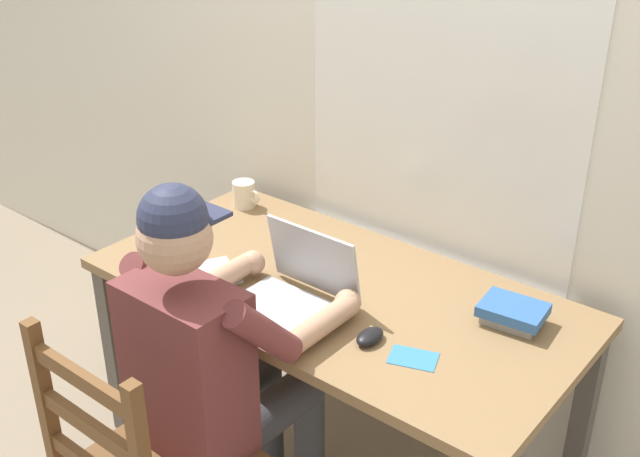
{
  "coord_description": "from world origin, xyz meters",
  "views": [
    {
      "loc": [
        1.28,
        -1.65,
        1.98
      ],
      "look_at": [
        -0.02,
        -0.05,
        0.95
      ],
      "focal_mm": 43.33,
      "sensor_mm": 36.0,
      "label": 1
    }
  ],
  "objects_px": {
    "coffee_mug_dark": "(299,250)",
    "landscape_photo_print": "(413,358)",
    "seated_person": "(216,358)",
    "laptop": "(296,290)",
    "computer_mouse": "(370,336)",
    "desk": "(334,310)",
    "book_stack_main": "(512,313)",
    "coffee_mug_white": "(244,194)"
  },
  "relations": [
    {
      "from": "laptop",
      "to": "desk",
      "type": "bearing_deg",
      "value": 82.59
    },
    {
      "from": "computer_mouse",
      "to": "landscape_photo_print",
      "type": "relative_size",
      "value": 0.77
    },
    {
      "from": "laptop",
      "to": "coffee_mug_dark",
      "type": "distance_m",
      "value": 0.27
    },
    {
      "from": "computer_mouse",
      "to": "coffee_mug_white",
      "type": "bearing_deg",
      "value": 154.47
    },
    {
      "from": "desk",
      "to": "book_stack_main",
      "type": "distance_m",
      "value": 0.57
    },
    {
      "from": "laptop",
      "to": "coffee_mug_white",
      "type": "distance_m",
      "value": 0.74
    },
    {
      "from": "landscape_photo_print",
      "to": "laptop",
      "type": "bearing_deg",
      "value": 159.74
    },
    {
      "from": "desk",
      "to": "landscape_photo_print",
      "type": "bearing_deg",
      "value": -22.0
    },
    {
      "from": "book_stack_main",
      "to": "landscape_photo_print",
      "type": "xyz_separation_m",
      "value": [
        -0.13,
        -0.32,
        -0.03
      ]
    },
    {
      "from": "book_stack_main",
      "to": "landscape_photo_print",
      "type": "bearing_deg",
      "value": -111.7
    },
    {
      "from": "desk",
      "to": "landscape_photo_print",
      "type": "distance_m",
      "value": 0.44
    },
    {
      "from": "seated_person",
      "to": "landscape_photo_print",
      "type": "bearing_deg",
      "value": 33.89
    },
    {
      "from": "book_stack_main",
      "to": "landscape_photo_print",
      "type": "height_order",
      "value": "book_stack_main"
    },
    {
      "from": "computer_mouse",
      "to": "seated_person",
      "type": "bearing_deg",
      "value": -136.9
    },
    {
      "from": "book_stack_main",
      "to": "desk",
      "type": "bearing_deg",
      "value": -162.93
    },
    {
      "from": "seated_person",
      "to": "laptop",
      "type": "relative_size",
      "value": 3.81
    },
    {
      "from": "coffee_mug_white",
      "to": "coffee_mug_dark",
      "type": "xyz_separation_m",
      "value": [
        0.45,
        -0.21,
        -0.0
      ]
    },
    {
      "from": "landscape_photo_print",
      "to": "seated_person",
      "type": "bearing_deg",
      "value": -165.83
    },
    {
      "from": "coffee_mug_white",
      "to": "landscape_photo_print",
      "type": "relative_size",
      "value": 0.95
    },
    {
      "from": "seated_person",
      "to": "coffee_mug_dark",
      "type": "relative_size",
      "value": 10.26
    },
    {
      "from": "coffee_mug_dark",
      "to": "book_stack_main",
      "type": "bearing_deg",
      "value": 8.8
    },
    {
      "from": "desk",
      "to": "laptop",
      "type": "height_order",
      "value": "laptop"
    },
    {
      "from": "coffee_mug_white",
      "to": "book_stack_main",
      "type": "distance_m",
      "value": 1.17
    },
    {
      "from": "computer_mouse",
      "to": "coffee_mug_white",
      "type": "height_order",
      "value": "coffee_mug_white"
    },
    {
      "from": "seated_person",
      "to": "desk",
      "type": "bearing_deg",
      "value": 83.57
    },
    {
      "from": "desk",
      "to": "coffee_mug_white",
      "type": "distance_m",
      "value": 0.7
    },
    {
      "from": "coffee_mug_dark",
      "to": "landscape_photo_print",
      "type": "distance_m",
      "value": 0.62
    },
    {
      "from": "coffee_mug_dark",
      "to": "seated_person",
      "type": "bearing_deg",
      "value": -75.5
    },
    {
      "from": "coffee_mug_dark",
      "to": "desk",
      "type": "bearing_deg",
      "value": -15.51
    },
    {
      "from": "landscape_photo_print",
      "to": "coffee_mug_white",
      "type": "bearing_deg",
      "value": 138.27
    },
    {
      "from": "laptop",
      "to": "coffee_mug_white",
      "type": "height_order",
      "value": "laptop"
    },
    {
      "from": "book_stack_main",
      "to": "computer_mouse",
      "type": "bearing_deg",
      "value": -128.66
    },
    {
      "from": "desk",
      "to": "computer_mouse",
      "type": "relative_size",
      "value": 15.55
    },
    {
      "from": "seated_person",
      "to": "computer_mouse",
      "type": "xyz_separation_m",
      "value": [
        0.31,
        0.29,
        0.05
      ]
    },
    {
      "from": "seated_person",
      "to": "coffee_mug_dark",
      "type": "distance_m",
      "value": 0.54
    },
    {
      "from": "laptop",
      "to": "landscape_photo_print",
      "type": "bearing_deg",
      "value": -0.54
    },
    {
      "from": "laptop",
      "to": "landscape_photo_print",
      "type": "distance_m",
      "value": 0.42
    },
    {
      "from": "seated_person",
      "to": "coffee_mug_white",
      "type": "relative_size",
      "value": 10.22
    },
    {
      "from": "laptop",
      "to": "computer_mouse",
      "type": "bearing_deg",
      "value": -2.81
    },
    {
      "from": "desk",
      "to": "computer_mouse",
      "type": "height_order",
      "value": "computer_mouse"
    },
    {
      "from": "laptop",
      "to": "coffee_mug_white",
      "type": "relative_size",
      "value": 2.68
    },
    {
      "from": "desk",
      "to": "landscape_photo_print",
      "type": "height_order",
      "value": "landscape_photo_print"
    }
  ]
}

